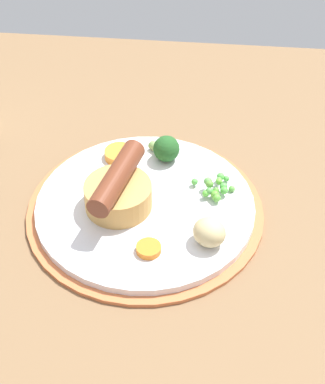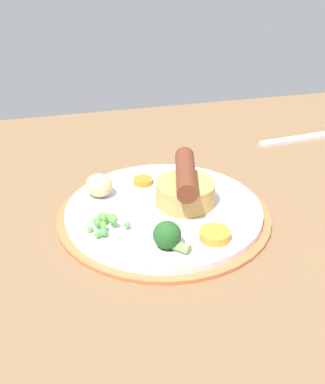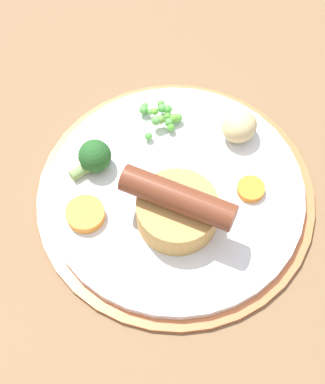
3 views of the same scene
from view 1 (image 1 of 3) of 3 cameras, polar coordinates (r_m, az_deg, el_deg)
name	(u,v)px [view 1 (image 1 of 3)]	position (r cm, az deg, el deg)	size (l,w,h in cm)	color
dining_table	(111,219)	(77.07, -4.64, -2.41)	(110.00, 80.00, 3.00)	brown
dinner_plate	(146,207)	(75.34, -1.51, -1.35)	(27.76, 27.76, 1.40)	#CC6B3D
sausage_pudding	(118,191)	(72.82, -3.99, 0.11)	(7.76, 11.12, 5.68)	tan
pea_pile	(215,186)	(75.59, 4.68, 0.51)	(5.26, 4.61, 1.80)	#52B548
broccoli_floret_near	(166,149)	(79.65, 0.29, 3.88)	(4.15, 4.09, 3.30)	#235623
potato_chunk_0	(209,232)	(69.31, 4.19, -3.58)	(3.39, 3.71, 3.14)	#CCB77F
carrot_slice_0	(149,249)	(69.12, -1.24, -5.06)	(2.73, 2.73, 0.75)	orange
carrot_slice_4	(123,154)	(80.61, -3.57, 3.36)	(3.74, 3.74, 1.04)	orange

